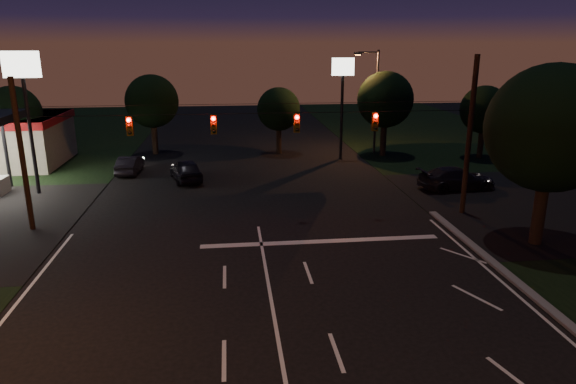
{
  "coord_description": "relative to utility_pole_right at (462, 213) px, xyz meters",
  "views": [
    {
      "loc": [
        -1.42,
        -12.14,
        9.59
      ],
      "look_at": [
        1.19,
        10.29,
        3.0
      ],
      "focal_mm": 32.0,
      "sensor_mm": 36.0,
      "label": 1
    }
  ],
  "objects": [
    {
      "name": "stop_bar",
      "position": [
        -9.0,
        -3.5,
        0.01
      ],
      "size": [
        12.0,
        0.5,
        0.01
      ],
      "primitive_type": "cube",
      "color": "silver",
      "rests_on": "ground"
    },
    {
      "name": "utility_pole_right",
      "position": [
        0.0,
        0.0,
        0.0
      ],
      "size": [
        0.3,
        0.3,
        9.0
      ],
      "primitive_type": "cylinder",
      "color": "black",
      "rests_on": "ground"
    },
    {
      "name": "utility_pole_left",
      "position": [
        -24.0,
        0.0,
        0.0
      ],
      "size": [
        0.28,
        0.28,
        8.0
      ],
      "primitive_type": "cylinder",
      "color": "black",
      "rests_on": "ground"
    },
    {
      "name": "signal_span",
      "position": [
        -12.0,
        -0.04,
        5.5
      ],
      "size": [
        24.0,
        0.4,
        1.56
      ],
      "color": "black",
      "rests_on": "ground"
    },
    {
      "name": "pole_sign_left_near",
      "position": [
        -26.0,
        7.0,
        6.98
      ],
      "size": [
        2.2,
        0.3,
        9.1
      ],
      "color": "black",
      "rests_on": "ground"
    },
    {
      "name": "pole_sign_right",
      "position": [
        -4.0,
        15.0,
        6.24
      ],
      "size": [
        1.8,
        0.3,
        8.4
      ],
      "color": "black",
      "rests_on": "ground"
    },
    {
      "name": "street_light_right_far",
      "position": [
        -0.76,
        17.0,
        5.24
      ],
      "size": [
        2.2,
        0.35,
        9.0
      ],
      "color": "black",
      "rests_on": "ground"
    },
    {
      "name": "tree_right_near",
      "position": [
        1.53,
        -4.83,
        5.68
      ],
      "size": [
        6.0,
        6.0,
        8.76
      ],
      "color": "black",
      "rests_on": "ground"
    },
    {
      "name": "tree_far_a",
      "position": [
        -29.98,
        15.12,
        4.26
      ],
      "size": [
        4.2,
        4.2,
        6.42
      ],
      "color": "black",
      "rests_on": "ground"
    },
    {
      "name": "tree_far_b",
      "position": [
        -19.98,
        19.13,
        4.61
      ],
      "size": [
        4.6,
        4.6,
        6.98
      ],
      "color": "black",
      "rests_on": "ground"
    },
    {
      "name": "tree_far_c",
      "position": [
        -8.98,
        18.1,
        3.9
      ],
      "size": [
        3.8,
        3.8,
        5.86
      ],
      "color": "black",
      "rests_on": "ground"
    },
    {
      "name": "tree_far_d",
      "position": [
        0.02,
        16.13,
        4.83
      ],
      "size": [
        4.8,
        4.8,
        7.3
      ],
      "color": "black",
      "rests_on": "ground"
    },
    {
      "name": "tree_far_e",
      "position": [
        8.02,
        14.11,
        4.11
      ],
      "size": [
        4.0,
        4.0,
        6.18
      ],
      "color": "black",
      "rests_on": "ground"
    },
    {
      "name": "car_oncoming_a",
      "position": [
        -16.59,
        9.33,
        0.78
      ],
      "size": [
        2.92,
        4.87,
        1.55
      ],
      "primitive_type": "imported",
      "rotation": [
        0.0,
        0.0,
        3.4
      ],
      "color": "black",
      "rests_on": "ground"
    },
    {
      "name": "car_oncoming_b",
      "position": [
        -21.0,
        12.01,
        0.66
      ],
      "size": [
        1.59,
        4.08,
        1.32
      ],
      "primitive_type": "imported",
      "rotation": [
        0.0,
        0.0,
        3.09
      ],
      "color": "black",
      "rests_on": "ground"
    },
    {
      "name": "car_cross",
      "position": [
        1.77,
        4.79,
        0.76
      ],
      "size": [
        5.41,
        2.57,
        1.52
      ],
      "primitive_type": "imported",
      "rotation": [
        0.0,
        0.0,
        1.66
      ],
      "color": "black",
      "rests_on": "ground"
    }
  ]
}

